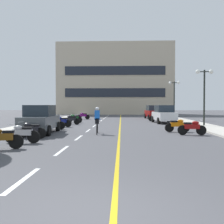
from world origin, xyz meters
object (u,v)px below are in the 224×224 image
object	(u,v)px
parked_car_mid	(164,114)
motorcycle_3	(30,130)
street_lamp_mid	(204,84)
motorcycle_1	(2,138)
street_lamp_far	(174,91)
cyclist_rider	(97,120)
motorcycle_2	(22,133)
motorcycle_8	(71,119)
motorcycle_9	(74,118)
motorcycle_11	(157,116)
motorcycle_6	(54,123)
parked_car_far	(153,112)
motorcycle_4	(192,127)
motorcycle_5	(178,125)
motorcycle_10	(156,117)
motorcycle_12	(83,116)
motorcycle_7	(62,121)
parked_car_near	(40,119)

from	to	relation	value
parked_car_mid	motorcycle_3	bearing A→B (deg)	-126.45
street_lamp_mid	motorcycle_1	size ratio (longest dim) A/B	2.79
street_lamp_far	cyclist_rider	xyz separation A→B (m)	(-8.18, -16.26, -2.72)
motorcycle_2	cyclist_rider	xyz separation A→B (m)	(3.19, 4.13, 0.41)
motorcycle_8	motorcycle_9	world-z (taller)	same
street_lamp_mid	motorcycle_11	distance (m)	10.19
street_lamp_mid	motorcycle_6	world-z (taller)	street_lamp_mid
motorcycle_2	cyclist_rider	size ratio (longest dim) A/B	0.96
street_lamp_mid	parked_car_far	distance (m)	13.29
motorcycle_8	street_lamp_far	bearing A→B (deg)	36.96
motorcycle_2	cyclist_rider	bearing A→B (deg)	52.29
motorcycle_3	motorcycle_4	world-z (taller)	same
motorcycle_3	motorcycle_11	xyz separation A→B (m)	(9.20, 17.42, 0.00)
parked_car_far	motorcycle_9	world-z (taller)	parked_car_far
motorcycle_6	motorcycle_5	bearing A→B (deg)	-10.39
parked_car_mid	motorcycle_2	world-z (taller)	parked_car_mid
motorcycle_3	motorcycle_9	distance (m)	12.71
motorcycle_10	motorcycle_1	bearing A→B (deg)	-115.17
parked_car_far	motorcycle_5	distance (m)	17.09
parked_car_mid	motorcycle_6	distance (m)	11.79
street_lamp_mid	motorcycle_2	size ratio (longest dim) A/B	2.75
parked_car_mid	motorcycle_5	distance (m)	8.78
motorcycle_2	motorcycle_9	distance (m)	14.33
motorcycle_2	parked_car_mid	bearing A→B (deg)	57.33
street_lamp_mid	motorcycle_10	xyz separation A→B (m)	(-3.03, 7.35, -3.11)
parked_car_far	motorcycle_6	world-z (taller)	parked_car_far
parked_car_mid	motorcycle_12	world-z (taller)	parked_car_mid
motorcycle_4	motorcycle_11	distance (m)	15.41
parked_car_far	cyclist_rider	xyz separation A→B (m)	(-5.81, -18.32, -0.03)
motorcycle_10	motorcycle_11	bearing A→B (deg)	79.34
parked_car_far	motorcycle_6	xyz separation A→B (m)	(-9.32, -15.46, -0.44)
motorcycle_7	motorcycle_10	distance (m)	11.98
motorcycle_6	motorcycle_12	bearing A→B (deg)	89.47
motorcycle_2	motorcycle_8	size ratio (longest dim) A/B	1.01
motorcycle_6	motorcycle_9	distance (m)	7.34
motorcycle_1	motorcycle_3	size ratio (longest dim) A/B	0.99
street_lamp_mid	motorcycle_3	xyz separation A→B (m)	(-11.85, -8.09, -3.11)
motorcycle_6	motorcycle_8	distance (m)	4.87
motorcycle_3	motorcycle_10	world-z (taller)	same
motorcycle_4	cyclist_rider	xyz separation A→B (m)	(-5.82, 0.50, 0.41)
motorcycle_12	cyclist_rider	xyz separation A→B (m)	(3.39, -16.56, 0.41)
street_lamp_mid	motorcycle_3	distance (m)	14.68
motorcycle_5	parked_car_mid	bearing A→B (deg)	86.49
street_lamp_mid	motorcycle_8	size ratio (longest dim) A/B	2.79
parked_car_near	parked_car_far	world-z (taller)	same
motorcycle_10	motorcycle_9	bearing A→B (deg)	-162.81
parked_car_near	motorcycle_11	bearing A→B (deg)	57.34
parked_car_far	motorcycle_5	size ratio (longest dim) A/B	2.53
parked_car_near	motorcycle_5	distance (m)	9.09
motorcycle_4	motorcycle_12	bearing A→B (deg)	118.36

